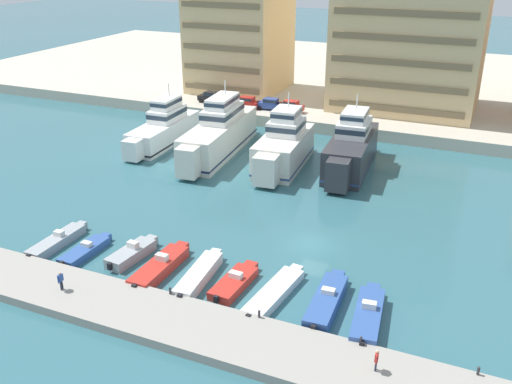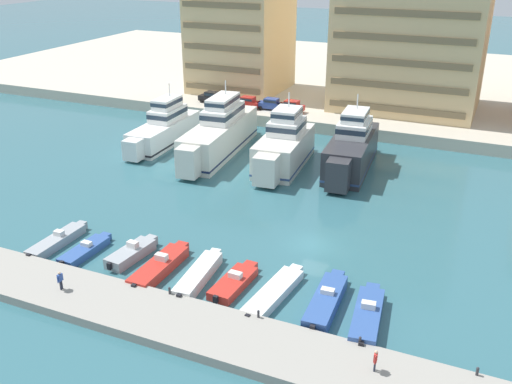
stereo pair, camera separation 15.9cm
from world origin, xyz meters
name	(u,v)px [view 2 (the right image)]	position (x,y,z in m)	size (l,w,h in m)	color
ground_plane	(314,245)	(0.00, 0.00, 0.00)	(400.00, 400.00, 0.00)	#336670
quay_promenade	(425,85)	(0.00, 67.02, 0.87)	(180.00, 70.00, 1.73)	beige
pier_dock	(242,341)	(0.00, -15.76, 0.37)	(120.00, 5.56, 0.74)	#9E998E
yacht_white_far_left	(164,128)	(-28.30, 19.57, 2.20)	(4.58, 17.02, 7.97)	white
yacht_ivory_left	(219,133)	(-19.47, 19.01, 2.75)	(6.20, 21.20, 9.12)	silver
yacht_ivory_mid_left	(284,146)	(-9.91, 17.73, 2.63)	(5.94, 15.68, 8.92)	silver
yacht_charcoal_center_left	(351,149)	(-2.04, 20.19, 2.66)	(5.71, 17.32, 8.90)	#333338
motorboat_grey_far_left	(57,241)	(-21.67, -9.54, 0.44)	(1.60, 7.42, 1.30)	#9EA3A8
motorboat_blue_left	(85,250)	(-18.23, -9.84, 0.37)	(1.77, 6.28, 1.10)	#33569E
motorboat_grey_mid_left	(132,253)	(-13.97, -8.76, 0.51)	(2.24, 6.08, 1.53)	#9EA3A8
motorboat_red_center_left	(160,266)	(-10.47, -9.69, 0.49)	(1.92, 7.97, 1.49)	red
motorboat_white_center	(199,275)	(-6.80, -9.55, 0.49)	(2.19, 7.81, 0.98)	white
motorboat_red_center_right	(234,282)	(-3.72, -9.20, 0.39)	(2.24, 6.34, 1.20)	red
motorboat_white_mid_right	(274,293)	(-0.20, -9.33, 0.37)	(2.58, 8.53, 0.82)	white
motorboat_blue_right	(326,301)	(3.98, -9.01, 0.54)	(2.20, 8.13, 1.43)	#33569E
motorboat_blue_far_right	(367,316)	(7.31, -9.64, 0.56)	(2.67, 7.75, 1.56)	#33569E
car_black_far_left	(212,97)	(-29.50, 35.82, 2.71)	(4.18, 2.09, 1.80)	black
car_red_left	(229,100)	(-26.13, 35.24, 2.71)	(4.12, 1.96, 1.80)	red
car_red_mid_left	(247,102)	(-22.81, 35.22, 2.71)	(4.14, 2.00, 1.80)	red
car_blue_center_left	(271,104)	(-19.03, 35.71, 2.71)	(4.11, 1.94, 1.80)	#28428E
car_red_center	(291,106)	(-15.69, 35.79, 2.71)	(4.17, 2.06, 1.80)	red
apartment_block_far_left	(241,30)	(-29.17, 46.50, 11.94)	(15.20, 15.09, 22.29)	#E0BC84
apartment_block_left	(414,17)	(-0.29, 46.39, 15.38)	(21.81, 17.72, 29.22)	#E0BC84
pedestrian_near_edge	(60,279)	(-15.38, -16.09, 1.68)	(0.23, 0.61, 1.58)	#282D3D
pedestrian_mid_deck	(375,359)	(9.14, -15.41, 1.67)	(0.25, 0.60, 1.56)	#282D3D
bollard_west	(170,290)	(-7.31, -13.23, 1.07)	(0.20, 0.20, 0.61)	#2D2D33
bollard_west_mid	(258,313)	(0.17, -13.23, 1.07)	(0.20, 0.20, 0.61)	#2D2D33
bollard_east_mid	(360,340)	(7.65, -13.23, 1.07)	(0.20, 0.20, 0.61)	#2D2D33
bollard_east	(477,371)	(15.12, -13.23, 1.07)	(0.20, 0.20, 0.61)	#2D2D33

